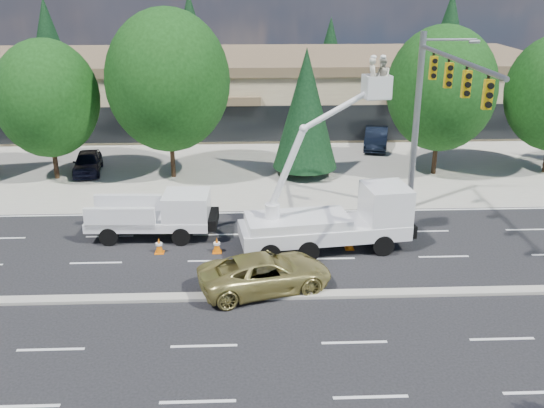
{
  "coord_description": "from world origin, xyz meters",
  "views": [
    {
      "loc": [
        1.55,
        -20.32,
        11.44
      ],
      "look_at": [
        2.53,
        3.66,
        2.4
      ],
      "focal_mm": 40.0,
      "sensor_mm": 36.0,
      "label": 1
    }
  ],
  "objects_px": {
    "utility_pickup": "(158,219)",
    "minivan": "(265,273)",
    "signal_mast": "(432,101)",
    "bucket_truck": "(340,211)"
  },
  "relations": [
    {
      "from": "signal_mast",
      "to": "bucket_truck",
      "type": "height_order",
      "value": "signal_mast"
    },
    {
      "from": "signal_mast",
      "to": "utility_pickup",
      "type": "xyz_separation_m",
      "value": [
        -12.7,
        -1.13,
        -5.17
      ]
    },
    {
      "from": "bucket_truck",
      "to": "minivan",
      "type": "distance_m",
      "value": 5.12
    },
    {
      "from": "utility_pickup",
      "to": "minivan",
      "type": "distance_m",
      "value": 7.18
    },
    {
      "from": "bucket_truck",
      "to": "minivan",
      "type": "bearing_deg",
      "value": -140.1
    },
    {
      "from": "signal_mast",
      "to": "utility_pickup",
      "type": "distance_m",
      "value": 13.76
    },
    {
      "from": "utility_pickup",
      "to": "bucket_truck",
      "type": "distance_m",
      "value": 8.41
    },
    {
      "from": "bucket_truck",
      "to": "minivan",
      "type": "relative_size",
      "value": 1.65
    },
    {
      "from": "utility_pickup",
      "to": "minivan",
      "type": "height_order",
      "value": "utility_pickup"
    },
    {
      "from": "utility_pickup",
      "to": "minivan",
      "type": "relative_size",
      "value": 1.1
    }
  ]
}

